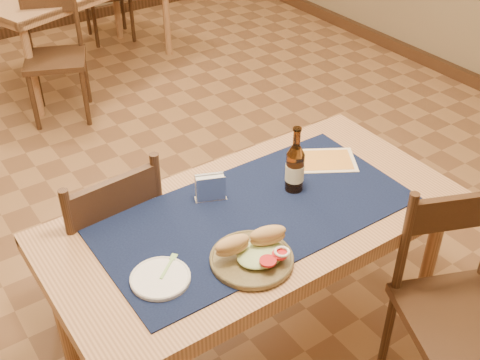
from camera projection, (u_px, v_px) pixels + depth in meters
main_table at (254, 230)px, 2.35m from camera, size 1.60×0.80×0.75m
placemat at (255, 213)px, 2.30m from camera, size 1.20×0.60×0.01m
baseboard at (167, 239)px, 3.24m from camera, size 6.00×7.00×0.10m
chair_main_far at (106, 243)px, 2.55m from camera, size 0.46×0.46×0.94m
chair_main_near at (458, 306)px, 2.27m from camera, size 0.56×0.56×0.93m
chair_back_near at (55, 54)px, 4.22m from camera, size 0.54×0.54×0.89m
sandwich_plate at (254, 254)px, 2.06m from camera, size 0.29×0.29×0.11m
side_plate at (160, 278)px, 1.99m from camera, size 0.20×0.20×0.02m
fork at (169, 264)px, 2.04m from camera, size 0.11×0.09×0.00m
beer_bottle at (295, 167)px, 2.36m from camera, size 0.08×0.08×0.28m
napkin_holder at (210, 188)px, 2.34m from camera, size 0.13×0.09×0.11m
menu_card at (325, 160)px, 2.59m from camera, size 0.32×0.29×0.01m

